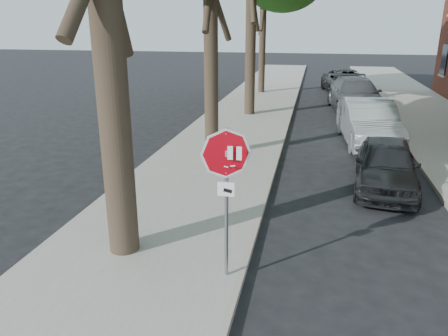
# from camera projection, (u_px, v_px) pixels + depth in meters

# --- Properties ---
(ground) EXTENTS (120.00, 120.00, 0.00)m
(ground) POSITION_uv_depth(u_px,v_px,m) (266.00, 285.00, 7.46)
(ground) COLOR black
(ground) RESTS_ON ground
(sidewalk_left) EXTENTS (4.00, 55.00, 0.12)m
(sidewalk_left) POSITION_uv_depth(u_px,v_px,m) (240.00, 124.00, 19.07)
(sidewalk_left) COLOR gray
(sidewalk_left) RESTS_ON ground
(curb_left) EXTENTS (0.12, 55.00, 0.13)m
(curb_left) POSITION_uv_depth(u_px,v_px,m) (287.00, 126.00, 18.67)
(curb_left) COLOR #9E9384
(curb_left) RESTS_ON ground
(curb_right) EXTENTS (0.12, 55.00, 0.13)m
(curb_right) POSITION_uv_depth(u_px,v_px,m) (396.00, 131.00, 17.83)
(curb_right) COLOR #9E9384
(curb_right) RESTS_ON ground
(stop_sign) EXTENTS (0.76, 0.34, 2.61)m
(stop_sign) POSITION_uv_depth(u_px,v_px,m) (226.00, 176.00, 6.95)
(stop_sign) COLOR gray
(stop_sign) RESTS_ON sidewalk_left
(car_a) EXTENTS (1.96, 4.04, 1.33)m
(car_a) POSITION_uv_depth(u_px,v_px,m) (386.00, 165.00, 11.63)
(car_a) COLOR black
(car_a) RESTS_ON ground
(car_b) EXTENTS (2.10, 4.96, 1.59)m
(car_b) POSITION_uv_depth(u_px,v_px,m) (368.00, 122.00, 15.92)
(car_b) COLOR #A8ABB0
(car_b) RESTS_ON ground
(car_c) EXTENTS (2.89, 5.85, 1.64)m
(car_c) POSITION_uv_depth(u_px,v_px,m) (355.00, 95.00, 21.82)
(car_c) COLOR #4F5055
(car_c) RESTS_ON ground
(car_d) EXTENTS (3.08, 5.54, 1.47)m
(car_d) POSITION_uv_depth(u_px,v_px,m) (346.00, 82.00, 27.22)
(car_d) COLOR black
(car_d) RESTS_ON ground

